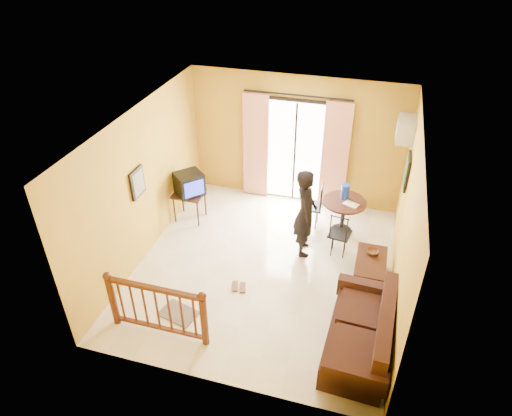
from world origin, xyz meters
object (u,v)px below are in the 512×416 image
(television, at_px, (189,184))
(standing_person, at_px, (305,213))
(sofa, at_px, (363,335))
(dining_table, at_px, (344,208))
(coffee_table, at_px, (370,266))

(television, relative_size, standing_person, 0.40)
(sofa, bearing_deg, television, 148.78)
(sofa, height_order, standing_person, standing_person)
(dining_table, height_order, coffee_table, dining_table)
(television, distance_m, standing_person, 2.48)
(dining_table, xyz_separation_m, coffee_table, (0.64, -1.29, -0.28))
(dining_table, height_order, standing_person, standing_person)
(dining_table, xyz_separation_m, standing_person, (-0.63, -0.84, 0.31))
(coffee_table, bearing_deg, dining_table, 116.46)
(dining_table, relative_size, standing_person, 0.49)
(television, xyz_separation_m, sofa, (3.72, -2.50, -0.52))
(sofa, distance_m, standing_person, 2.51)
(television, relative_size, dining_table, 0.81)
(dining_table, height_order, sofa, sofa)
(coffee_table, bearing_deg, sofa, -89.74)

